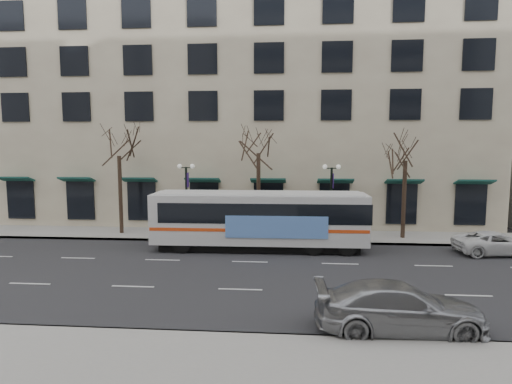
# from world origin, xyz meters

# --- Properties ---
(ground) EXTENTS (160.00, 160.00, 0.00)m
(ground) POSITION_xyz_m (0.00, 0.00, 0.00)
(ground) COLOR black
(ground) RESTS_ON ground
(sidewalk_far) EXTENTS (80.00, 4.00, 0.15)m
(sidewalk_far) POSITION_xyz_m (5.00, 9.00, 0.07)
(sidewalk_far) COLOR gray
(sidewalk_far) RESTS_ON ground
(building_hotel) EXTENTS (40.00, 20.00, 24.00)m
(building_hotel) POSITION_xyz_m (-2.00, 21.00, 12.00)
(building_hotel) COLOR tan
(building_hotel) RESTS_ON ground
(tree_far_left) EXTENTS (3.60, 3.60, 8.34)m
(tree_far_left) POSITION_xyz_m (-10.00, 8.80, 6.70)
(tree_far_left) COLOR black
(tree_far_left) RESTS_ON ground
(tree_far_mid) EXTENTS (3.60, 3.60, 8.55)m
(tree_far_mid) POSITION_xyz_m (0.00, 8.80, 6.91)
(tree_far_mid) COLOR black
(tree_far_mid) RESTS_ON ground
(tree_far_right) EXTENTS (3.60, 3.60, 8.06)m
(tree_far_right) POSITION_xyz_m (10.00, 8.80, 6.42)
(tree_far_right) COLOR black
(tree_far_right) RESTS_ON ground
(lamp_post_left) EXTENTS (1.22, 0.45, 5.21)m
(lamp_post_left) POSITION_xyz_m (-4.99, 8.20, 2.94)
(lamp_post_left) COLOR black
(lamp_post_left) RESTS_ON ground
(lamp_post_right) EXTENTS (1.22, 0.45, 5.21)m
(lamp_post_right) POSITION_xyz_m (5.01, 8.20, 2.94)
(lamp_post_right) COLOR black
(lamp_post_right) RESTS_ON ground
(city_bus) EXTENTS (13.30, 3.09, 3.60)m
(city_bus) POSITION_xyz_m (0.41, 5.26, 1.96)
(city_bus) COLOR silver
(city_bus) RESTS_ON ground
(silver_car) EXTENTS (5.97, 2.58, 1.71)m
(silver_car) POSITION_xyz_m (6.07, -6.16, 0.86)
(silver_car) COLOR #999BA0
(silver_car) RESTS_ON ground
(white_pickup) EXTENTS (5.06, 2.72, 1.35)m
(white_pickup) POSITION_xyz_m (14.56, 5.16, 0.68)
(white_pickup) COLOR silver
(white_pickup) RESTS_ON ground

